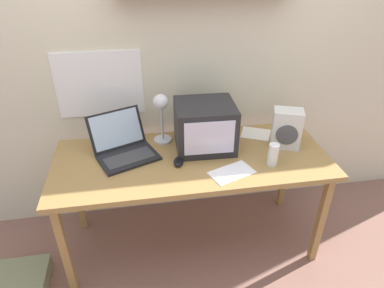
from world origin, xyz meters
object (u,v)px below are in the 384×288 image
object	(u,v)px
laptop	(123,145)
printed_handout	(256,134)
desk_lamp	(161,110)
floor_cushion	(17,286)
crt_monitor	(205,126)
juice_glass	(273,156)
loose_paper_near_monitor	(232,173)
computer_mouse	(178,162)
corner_desk	(192,165)
space_heater	(286,129)

from	to	relation	value
laptop	printed_handout	world-z (taller)	laptop
desk_lamp	floor_cushion	xyz separation A→B (m)	(-1.00, -0.44, -0.95)
crt_monitor	printed_handout	world-z (taller)	crt_monitor
juice_glass	loose_paper_near_monitor	bearing A→B (deg)	-170.28
computer_mouse	juice_glass	bearing A→B (deg)	-10.11
juice_glass	floor_cushion	xyz separation A→B (m)	(-1.64, -0.08, -0.76)
laptop	corner_desk	bearing A→B (deg)	-37.96
corner_desk	floor_cushion	distance (m)	1.35
printed_handout	computer_mouse	bearing A→B (deg)	-154.59
floor_cushion	desk_lamp	bearing A→B (deg)	23.72
computer_mouse	printed_handout	distance (m)	0.66
crt_monitor	space_heater	distance (m)	0.54
desk_lamp	printed_handout	xyz separation A→B (m)	(0.67, 0.03, -0.25)
crt_monitor	laptop	distance (m)	0.54
space_heater	loose_paper_near_monitor	size ratio (longest dim) A/B	0.88
printed_handout	floor_cushion	world-z (taller)	printed_handout
laptop	loose_paper_near_monitor	distance (m)	0.72
space_heater	floor_cushion	bearing A→B (deg)	-151.58
laptop	computer_mouse	size ratio (longest dim) A/B	4.02
computer_mouse	floor_cushion	size ratio (longest dim) A/B	0.31
crt_monitor	space_heater	size ratio (longest dim) A/B	1.48
laptop	printed_handout	bearing A→B (deg)	-15.66
desk_lamp	loose_paper_near_monitor	distance (m)	0.60
computer_mouse	floor_cushion	bearing A→B (deg)	-170.19
crt_monitor	desk_lamp	size ratio (longest dim) A/B	1.06
loose_paper_near_monitor	laptop	bearing A→B (deg)	152.84
laptop	computer_mouse	xyz separation A→B (m)	(0.33, -0.18, -0.05)
juice_glass	floor_cushion	size ratio (longest dim) A/B	0.39
juice_glass	floor_cushion	bearing A→B (deg)	-177.07
crt_monitor	loose_paper_near_monitor	world-z (taller)	crt_monitor
corner_desk	loose_paper_near_monitor	bearing A→B (deg)	-44.52
corner_desk	computer_mouse	world-z (taller)	computer_mouse
desk_lamp	printed_handout	bearing A→B (deg)	9.43
corner_desk	juice_glass	distance (m)	0.52
space_heater	crt_monitor	bearing A→B (deg)	-169.16
corner_desk	loose_paper_near_monitor	world-z (taller)	loose_paper_near_monitor
desk_lamp	floor_cushion	distance (m)	1.45
corner_desk	computer_mouse	xyz separation A→B (m)	(-0.10, -0.06, 0.08)
floor_cushion	printed_handout	bearing A→B (deg)	15.67
laptop	loose_paper_near_monitor	world-z (taller)	laptop
computer_mouse	desk_lamp	bearing A→B (deg)	106.09
laptop	juice_glass	xyz separation A→B (m)	(0.90, -0.28, 0.00)
loose_paper_near_monitor	floor_cushion	xyz separation A→B (m)	(-1.38, -0.04, -0.70)
printed_handout	floor_cushion	bearing A→B (deg)	-164.33
corner_desk	crt_monitor	world-z (taller)	crt_monitor
space_heater	printed_handout	xyz separation A→B (m)	(-0.14, 0.19, -0.13)
loose_paper_near_monitor	floor_cushion	bearing A→B (deg)	-178.40
corner_desk	crt_monitor	bearing A→B (deg)	49.08
desk_lamp	loose_paper_near_monitor	world-z (taller)	desk_lamp
loose_paper_near_monitor	floor_cushion	size ratio (longest dim) A/B	0.81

